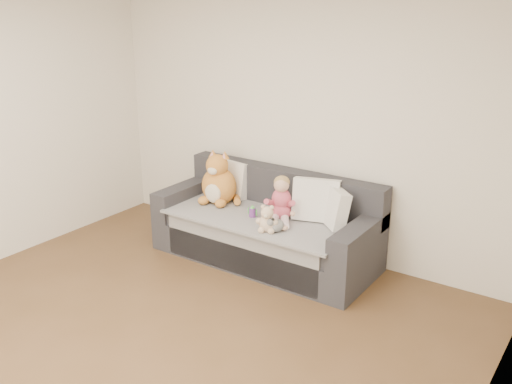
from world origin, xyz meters
TOP-DOWN VIEW (x-y plane):
  - room_shell at (0.00, 0.42)m, footprint 5.00×5.00m
  - sofa at (-0.08, 2.06)m, footprint 2.20×0.94m
  - cushion_left at (-0.68, 2.30)m, footprint 0.44×0.24m
  - cushion_right_back at (0.38, 2.19)m, footprint 0.48×0.32m
  - cushion_right_front at (0.59, 2.17)m, footprint 0.41×0.39m
  - toddler at (0.11, 2.01)m, footprint 0.33×0.43m
  - plush_cat at (-0.67, 2.05)m, footprint 0.46×0.42m
  - teddy_bear at (0.16, 1.69)m, footprint 0.20×0.16m
  - plush_cow at (0.23, 1.73)m, footprint 0.13×0.19m
  - sippy_cup at (-0.15, 1.91)m, footprint 0.11×0.07m

SIDE VIEW (x-z plane):
  - sofa at x=-0.08m, z-range -0.12..0.73m
  - sippy_cup at x=-0.15m, z-range 0.48..0.59m
  - plush_cow at x=0.23m, z-range 0.46..0.61m
  - teddy_bear at x=0.16m, z-range 0.45..0.71m
  - cushion_right_front at x=0.59m, z-range 0.47..0.83m
  - toddler at x=0.11m, z-range 0.44..0.87m
  - cushion_left at x=-0.68m, z-range 0.47..0.86m
  - cushion_right_back at x=0.38m, z-range 0.47..0.88m
  - plush_cat at x=-0.67m, z-range 0.40..0.97m
  - room_shell at x=0.00m, z-range -1.20..3.80m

